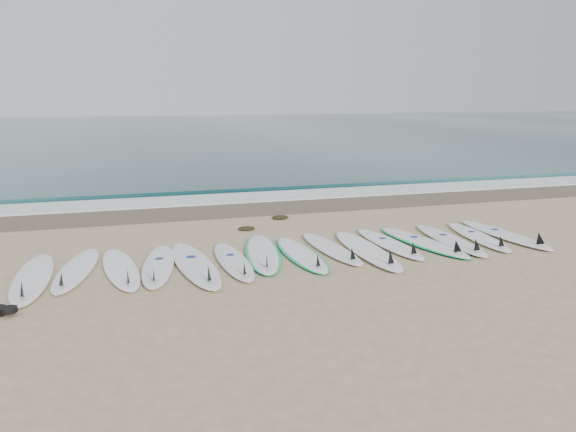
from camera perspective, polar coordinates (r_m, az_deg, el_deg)
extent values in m
plane|color=tan|center=(9.80, 1.15, -4.01)|extent=(120.00, 120.00, 0.00)
cube|color=#1E4B50|center=(41.65, -12.44, 8.39)|extent=(120.00, 55.00, 0.03)
cube|color=brown|center=(13.65, -3.98, 0.72)|extent=(120.00, 1.80, 0.01)
cube|color=silver|center=(14.99, -5.13, 1.82)|extent=(120.00, 1.40, 0.04)
cube|color=#1E4B50|center=(16.44, -6.15, 2.85)|extent=(120.00, 1.00, 0.10)
ellipsoid|color=white|center=(9.36, -24.50, -5.68)|extent=(0.55, 2.59, 0.08)
cone|color=black|center=(8.42, -25.42, -6.64)|extent=(0.22, 0.28, 0.28)
ellipsoid|color=white|center=(9.52, -20.66, -5.08)|extent=(0.86, 2.43, 0.08)
cone|color=black|center=(8.67, -22.03, -5.91)|extent=(0.24, 0.28, 0.25)
ellipsoid|color=white|center=(9.35, -16.65, -5.10)|extent=(0.80, 2.45, 0.08)
cone|color=black|center=(8.47, -15.97, -5.88)|extent=(0.23, 0.28, 0.26)
ellipsoid|color=white|center=(9.36, -13.03, -4.87)|extent=(0.80, 2.43, 0.08)
cone|color=black|center=(8.49, -13.48, -5.71)|extent=(0.23, 0.28, 0.25)
cylinder|color=navy|center=(9.57, -12.94, -4.23)|extent=(0.15, 0.15, 0.01)
ellipsoid|color=white|center=(9.28, -9.48, -4.82)|extent=(0.82, 2.79, 0.09)
cone|color=black|center=(8.30, -8.06, -5.70)|extent=(0.26, 0.31, 0.29)
cylinder|color=navy|center=(9.52, -9.83, -4.11)|extent=(0.17, 0.17, 0.01)
ellipsoid|color=silver|center=(9.40, -5.61, -4.53)|extent=(0.53, 2.32, 0.07)
cone|color=black|center=(8.57, -4.47, -5.26)|extent=(0.20, 0.25, 0.25)
cylinder|color=navy|center=(9.60, -5.89, -3.94)|extent=(0.14, 0.14, 0.01)
ellipsoid|color=white|center=(9.81, -2.60, -3.74)|extent=(0.92, 2.55, 0.08)
ellipsoid|color=#0AC673|center=(9.81, -2.60, -3.77)|extent=(1.01, 2.58, 0.06)
cone|color=black|center=(8.89, -2.17, -4.47)|extent=(0.25, 0.30, 0.27)
ellipsoid|color=white|center=(9.74, 1.33, -3.87)|extent=(0.51, 2.32, 0.07)
ellipsoid|color=#0AC673|center=(9.74, 1.33, -3.90)|extent=(0.59, 2.34, 0.05)
cone|color=black|center=(8.94, 3.04, -4.49)|extent=(0.20, 0.25, 0.25)
ellipsoid|color=white|center=(10.12, 4.34, -3.27)|extent=(0.66, 2.35, 0.07)
cone|color=black|center=(9.35, 6.55, -3.78)|extent=(0.22, 0.26, 0.25)
ellipsoid|color=white|center=(10.07, 7.94, -3.40)|extent=(0.62, 2.73, 0.09)
cone|color=black|center=(9.16, 10.36, -4.06)|extent=(0.24, 0.29, 0.29)
ellipsoid|color=white|center=(10.58, 10.16, -2.73)|extent=(0.60, 2.37, 0.08)
cone|color=black|center=(9.83, 12.61, -3.19)|extent=(0.21, 0.26, 0.25)
cylinder|color=navy|center=(10.76, 9.58, -2.24)|extent=(0.14, 0.14, 0.01)
ellipsoid|color=white|center=(10.80, 13.49, -2.56)|extent=(0.93, 2.51, 0.08)
ellipsoid|color=#0AC673|center=(10.80, 13.49, -2.59)|extent=(1.01, 2.54, 0.06)
cone|color=black|center=(10.11, 16.76, -2.93)|extent=(0.25, 0.29, 0.26)
cylinder|color=navy|center=(10.97, 12.72, -2.07)|extent=(0.16, 0.16, 0.01)
ellipsoid|color=silver|center=(11.08, 16.08, -2.33)|extent=(0.60, 2.47, 0.08)
cone|color=black|center=(10.31, 18.58, -2.77)|extent=(0.22, 0.27, 0.26)
cylinder|color=navy|center=(11.27, 15.50, -1.83)|extent=(0.15, 0.15, 0.01)
ellipsoid|color=white|center=(11.51, 18.66, -1.97)|extent=(0.76, 2.38, 0.08)
cone|color=black|center=(10.75, 20.82, -2.36)|extent=(0.23, 0.27, 0.25)
cylinder|color=navy|center=(11.69, 18.16, -1.51)|extent=(0.15, 0.15, 0.01)
ellipsoid|color=white|center=(11.83, 21.03, -1.74)|extent=(0.68, 2.57, 0.08)
cone|color=black|center=(11.14, 24.18, -2.07)|extent=(0.23, 0.28, 0.27)
cylinder|color=navy|center=(12.00, 20.29, -1.28)|extent=(0.16, 0.16, 0.01)
ellipsoid|color=black|center=(11.59, -4.24, -1.26)|extent=(0.36, 0.28, 0.07)
ellipsoid|color=black|center=(12.57, -0.81, -0.12)|extent=(0.38, 0.29, 0.07)
cylinder|color=black|center=(8.04, -26.46, -8.52)|extent=(0.20, 0.20, 0.06)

